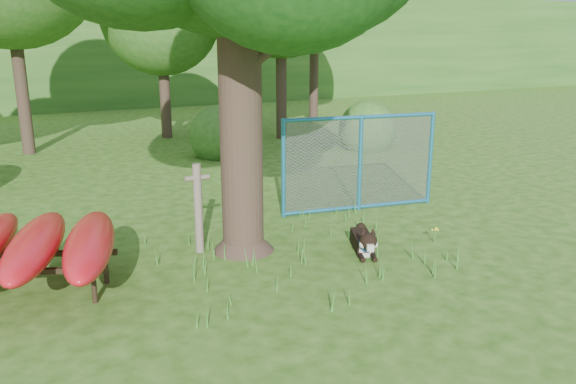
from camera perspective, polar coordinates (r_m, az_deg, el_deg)
name	(u,v)px	position (r m, az deg, el deg)	size (l,w,h in m)	color
ground	(314,281)	(8.05, 2.69, -9.07)	(80.00, 80.00, 0.00)	#265010
wooden_post	(198,206)	(8.98, -9.11, -1.42)	(0.39, 0.14, 1.45)	#675A4D
kayak_rack	(8,246)	(8.24, -26.58, -4.90)	(3.28, 3.55, 0.92)	black
husky_dog	(364,242)	(9.08, 7.76, -5.04)	(0.67, 1.09, 0.53)	black
fence_section	(360,163)	(11.18, 7.33, 2.93)	(3.23, 0.61, 3.18)	teal
wildflower_clump	(435,231)	(9.77, 14.73, -3.81)	(0.12, 0.11, 0.26)	#3D812A
bg_tree_c	(160,15)	(20.04, -12.83, 17.11)	(4.00, 4.00, 6.12)	#33251C
shrub_right	(367,149)	(17.90, 7.99, 4.38)	(1.80, 1.80, 1.80)	#2B5D1E
shrub_mid	(221,156)	(16.69, -6.82, 3.65)	(1.80, 1.80, 1.80)	#2B5D1E
wooded_hillside	(64,46)	(34.54, -21.80, 13.61)	(80.00, 12.00, 6.00)	#2B5D1E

